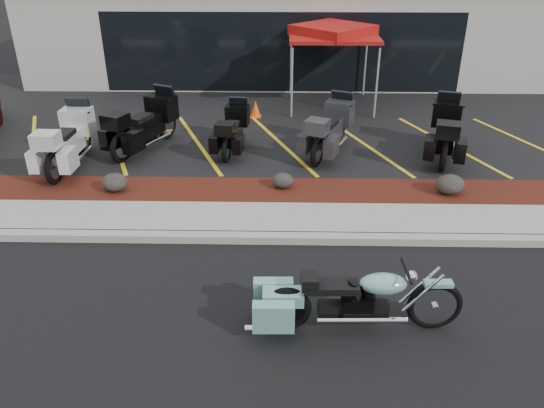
{
  "coord_description": "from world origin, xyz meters",
  "views": [
    {
      "loc": [
        0.05,
        -7.55,
        5.18
      ],
      "look_at": [
        -0.14,
        1.2,
        0.63
      ],
      "focal_mm": 35.0,
      "sensor_mm": 36.0,
      "label": 1
    }
  ],
  "objects_px": {
    "hero_cruiser": "(436,299)",
    "traffic_cone": "(256,109)",
    "touring_white": "(81,126)",
    "popup_canopy": "(333,33)"
  },
  "relations": [
    {
      "from": "traffic_cone",
      "to": "touring_white",
      "type": "bearing_deg",
      "value": -144.01
    },
    {
      "from": "hero_cruiser",
      "to": "popup_canopy",
      "type": "xyz_separation_m",
      "value": [
        -0.69,
        10.55,
        1.87
      ]
    },
    {
      "from": "traffic_cone",
      "to": "popup_canopy",
      "type": "height_order",
      "value": "popup_canopy"
    },
    {
      "from": "hero_cruiser",
      "to": "traffic_cone",
      "type": "relative_size",
      "value": 6.1
    },
    {
      "from": "hero_cruiser",
      "to": "touring_white",
      "type": "distance_m",
      "value": 9.54
    },
    {
      "from": "hero_cruiser",
      "to": "traffic_cone",
      "type": "height_order",
      "value": "hero_cruiser"
    },
    {
      "from": "hero_cruiser",
      "to": "popup_canopy",
      "type": "distance_m",
      "value": 10.74
    },
    {
      "from": "touring_white",
      "to": "traffic_cone",
      "type": "bearing_deg",
      "value": -52.52
    },
    {
      "from": "touring_white",
      "to": "traffic_cone",
      "type": "relative_size",
      "value": 5.05
    },
    {
      "from": "hero_cruiser",
      "to": "traffic_cone",
      "type": "xyz_separation_m",
      "value": [
        -3.01,
        9.3,
        -0.13
      ]
    }
  ]
}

